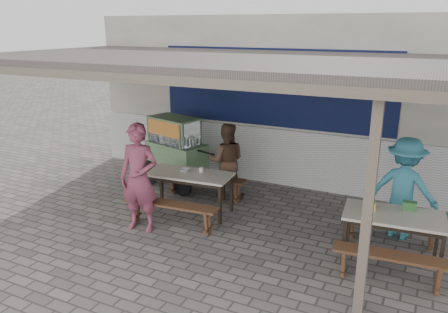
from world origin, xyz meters
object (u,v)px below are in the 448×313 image
object	(u,v)px
patron_right_table	(404,188)
donation_box	(410,206)
bench_left_street	(170,209)
condiment_bowl	(185,170)
table_left	(188,177)
table_right	(394,219)
bench_right_street	(390,262)
bench_right_wall	(392,223)
bench_left_wall	(204,181)
tissue_box	(371,206)
vendor_cart	(176,149)
condiment_jar	(201,170)
patron_street_side	(139,178)
patron_wall_side	(226,161)

from	to	relation	value
patron_right_table	donation_box	world-z (taller)	patron_right_table
bench_left_street	condiment_bowl	xyz separation A→B (m)	(-0.18, 0.78, 0.43)
table_left	table_right	size ratio (longest dim) A/B	1.14
bench_right_street	bench_right_wall	xyz separation A→B (m)	(-0.11, 1.24, 0.00)
table_left	condiment_bowl	world-z (taller)	condiment_bowl
bench_left_street	bench_left_wall	bearing A→B (deg)	90.00
bench_left_street	donation_box	bearing A→B (deg)	5.81
tissue_box	bench_right_wall	bearing A→B (deg)	65.95
bench_left_street	patron_right_table	size ratio (longest dim) A/B	1.02
vendor_cart	condiment_jar	xyz separation A→B (m)	(1.12, -0.93, -0.01)
patron_street_side	vendor_cart	bearing A→B (deg)	96.39
patron_street_side	condiment_bowl	xyz separation A→B (m)	(0.25, 1.03, -0.13)
donation_box	condiment_jar	bearing A→B (deg)	177.27
bench_right_wall	patron_street_side	size ratio (longest dim) A/B	0.82
bench_right_street	bench_right_wall	distance (m)	1.24
bench_right_street	patron_right_table	size ratio (longest dim) A/B	0.90
patron_wall_side	donation_box	world-z (taller)	patron_wall_side
table_right	patron_wall_side	world-z (taller)	patron_wall_side
bench_left_wall	bench_right_wall	xyz separation A→B (m)	(3.51, -0.36, -0.01)
donation_box	table_right	bearing A→B (deg)	-124.36
table_left	patron_wall_side	distance (m)	1.00
bench_right_wall	patron_right_table	distance (m)	0.59
bench_right_wall	patron_street_side	distance (m)	4.07
table_left	donation_box	distance (m)	3.68
bench_left_street	bench_right_wall	distance (m)	3.55
condiment_jar	bench_right_street	bearing A→B (deg)	-17.08
patron_street_side	donation_box	distance (m)	4.15
table_left	bench_left_wall	bearing A→B (deg)	90.00
table_left	bench_right_street	size ratio (longest dim) A/B	1.09
patron_street_side	patron_right_table	size ratio (longest dim) A/B	1.10
table_right	donation_box	bearing A→B (deg)	50.60
patron_wall_side	condiment_bowl	size ratio (longest dim) A/B	8.84
vendor_cart	condiment_jar	size ratio (longest dim) A/B	21.66
patron_street_side	condiment_bowl	world-z (taller)	patron_street_side
vendor_cart	bench_left_street	bearing A→B (deg)	-45.09
patron_right_table	tissue_box	xyz separation A→B (m)	(-0.36, -0.92, -0.02)
bench_left_street	bench_right_wall	bearing A→B (deg)	12.30
bench_left_street	condiment_bowl	bearing A→B (deg)	97.53
table_left	tissue_box	distance (m)	3.19
table_left	tissue_box	bearing A→B (deg)	-9.68
bench_left_wall	patron_street_side	distance (m)	1.78
bench_right_wall	condiment_jar	size ratio (longest dim) A/B	16.87
bench_left_wall	bench_left_street	bearing A→B (deg)	-90.00
condiment_jar	tissue_box	bearing A→B (deg)	-7.72
bench_right_wall	patron_street_side	xyz separation A→B (m)	(-3.81, -1.31, 0.57)
bench_right_street	patron_right_table	bearing A→B (deg)	85.47
condiment_jar	condiment_bowl	world-z (taller)	condiment_jar
table_left	bench_right_wall	bearing A→B (deg)	0.69
patron_right_table	donation_box	xyz separation A→B (m)	(0.13, -0.68, -0.01)
bench_left_street	table_right	distance (m)	3.48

